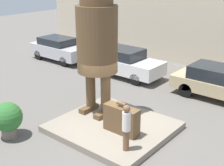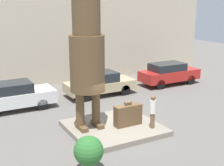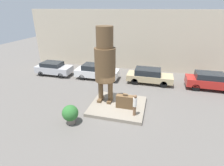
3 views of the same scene
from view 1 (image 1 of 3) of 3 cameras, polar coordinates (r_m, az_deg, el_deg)
ground_plane at (r=12.23m, az=0.17°, el=-8.54°), size 60.00×60.00×0.00m
pedestal at (r=12.17m, az=0.17°, el=-8.03°), size 4.21×3.86×0.25m
building_backdrop at (r=19.58m, az=19.32°, el=12.42°), size 28.00×0.60×7.14m
statue_figure at (r=11.98m, az=-2.78°, el=9.70°), size 1.60×1.60×5.90m
giant_suitcase at (r=11.33m, az=1.73°, el=-6.68°), size 1.36×0.45×1.21m
tourist at (r=10.12m, az=2.63°, el=-7.85°), size 0.28×0.28×1.62m
parked_car_silver at (r=21.28m, az=-9.65°, el=6.25°), size 4.10×1.80×1.53m
parked_car_white at (r=17.92m, az=1.90°, el=3.97°), size 4.71×1.83×1.61m
parked_car_tan at (r=15.54m, az=19.32°, el=0.09°), size 4.65×1.83×1.56m
planter_pot at (r=12.01m, az=-18.56°, el=-6.13°), size 1.09×1.09×1.37m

